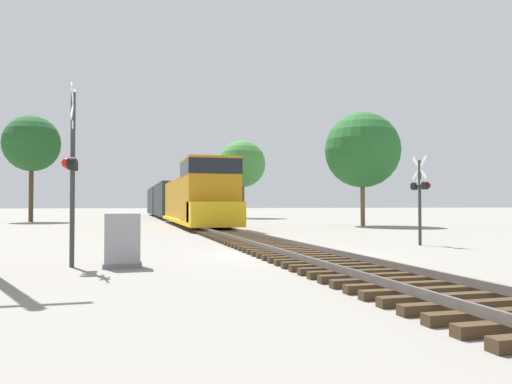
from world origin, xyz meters
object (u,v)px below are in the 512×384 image
crossing_signal_far (420,191)px  tree_deep_background (242,164)px  freight_train (173,201)px  tree_far_right (362,150)px  crossing_signal_near (71,166)px  tree_mid_background (32,144)px  relay_cabinet (123,241)px

crossing_signal_far → tree_deep_background: (2.23, 39.41, 4.17)m
freight_train → tree_far_right: 22.71m
crossing_signal_near → tree_mid_background: (-6.87, 35.90, 4.60)m
freight_train → crossing_signal_far: 36.01m
crossing_signal_near → relay_cabinet: crossing_signal_near is taller
crossing_signal_far → tree_deep_background: bearing=-4.5°
crossing_signal_near → tree_far_right: (18.42, 20.24, 3.07)m
crossing_signal_far → relay_cabinet: crossing_signal_far is taller
tree_deep_background → tree_far_right: bearing=-80.6°
crossing_signal_near → tree_deep_background: bearing=161.6°
tree_far_right → tree_deep_background: bearing=99.4°
crossing_signal_near → tree_deep_background: 45.62m
tree_mid_background → tree_deep_background: size_ratio=1.08×
relay_cabinet → tree_mid_background: tree_mid_background is taller
crossing_signal_near → tree_far_right: size_ratio=0.55×
crossing_signal_near → freight_train: bearing=171.2°
crossing_signal_far → tree_mid_background: (-19.27, 32.26, 5.04)m
tree_far_right → tree_mid_background: size_ratio=0.87×
tree_far_right → tree_mid_background: tree_mid_background is taller
tree_far_right → crossing_signal_near: bearing=-132.3°
relay_cabinet → freight_train: bearing=82.7°
tree_far_right → tree_deep_background: (-3.79, 22.81, 0.66)m
tree_mid_background → freight_train: bearing=13.7°
freight_train → crossing_signal_near: bearing=-99.2°
freight_train → tree_mid_background: bearing=-166.3°
relay_cabinet → tree_mid_background: bearing=102.6°
freight_train → tree_far_right: bearing=-57.4°
tree_far_right → relay_cabinet: bearing=-129.7°
relay_cabinet → tree_far_right: 27.30m
tree_far_right → tree_deep_background: size_ratio=0.93×
relay_cabinet → tree_mid_background: (-8.13, 36.32, 6.47)m
tree_far_right → tree_mid_background: (-25.29, 15.66, 1.53)m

